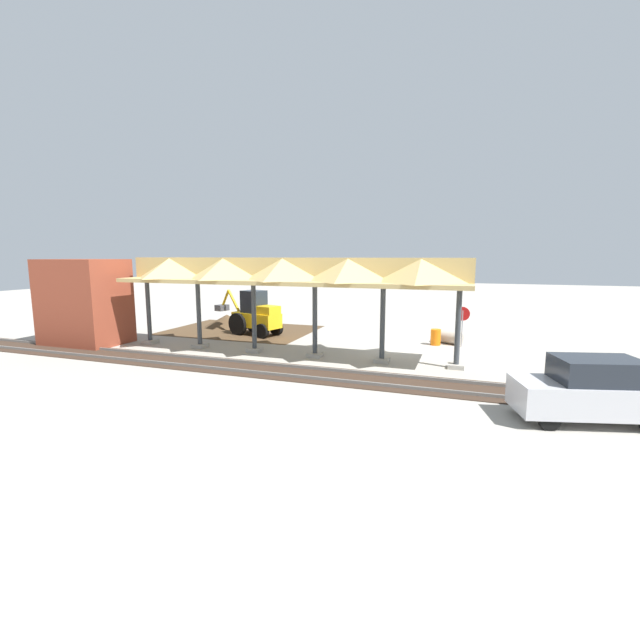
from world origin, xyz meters
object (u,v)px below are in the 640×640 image
(backhoe, at_px, (255,315))
(traffic_barrel, at_px, (436,337))
(distant_parked_car, at_px, (590,390))
(concrete_pipe, at_px, (449,337))
(stop_sign, at_px, (463,318))
(brick_utility_building, at_px, (85,302))

(backhoe, height_order, traffic_barrel, backhoe)
(distant_parked_car, bearing_deg, backhoe, -30.58)
(concrete_pipe, relative_size, distant_parked_car, 0.35)
(concrete_pipe, bearing_deg, stop_sign, 135.39)
(brick_utility_building, distance_m, distant_parked_car, 24.57)
(brick_utility_building, bearing_deg, traffic_barrel, -162.25)
(stop_sign, bearing_deg, backhoe, 2.00)
(brick_utility_building, bearing_deg, distant_parked_car, 170.47)
(stop_sign, height_order, concrete_pipe, stop_sign)
(backhoe, bearing_deg, distant_parked_car, 149.42)
(traffic_barrel, bearing_deg, distant_parked_car, 117.26)
(traffic_barrel, bearing_deg, concrete_pipe, -136.67)
(concrete_pipe, bearing_deg, brick_utility_building, 18.88)
(distant_parked_car, distance_m, traffic_barrel, 11.41)
(concrete_pipe, xyz_separation_m, traffic_barrel, (0.69, 0.65, 0.09))
(backhoe, bearing_deg, brick_utility_building, 35.53)
(stop_sign, relative_size, distant_parked_car, 0.49)
(concrete_pipe, distance_m, brick_utility_building, 20.88)
(backhoe, distance_m, brick_utility_building, 9.70)
(backhoe, relative_size, brick_utility_building, 1.08)
(stop_sign, relative_size, traffic_barrel, 2.47)
(brick_utility_building, relative_size, distant_parked_car, 1.06)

